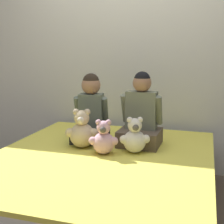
{
  "coord_description": "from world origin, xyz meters",
  "views": [
    {
      "loc": [
        0.74,
        -2.13,
        1.26
      ],
      "look_at": [
        0.0,
        0.29,
        0.75
      ],
      "focal_mm": 50.0,
      "sensor_mm": 36.0,
      "label": 1
    }
  ],
  "objects_px": {
    "child_on_left": "(91,112)",
    "child_on_right": "(141,117)",
    "teddy_bear_held_by_left_child": "(82,131)",
    "bed": "(101,184)",
    "teddy_bear_held_by_right_child": "(135,138)",
    "teddy_bear_between_children": "(104,140)"
  },
  "relations": [
    {
      "from": "teddy_bear_between_children",
      "to": "child_on_left",
      "type": "bearing_deg",
      "value": 110.44
    },
    {
      "from": "teddy_bear_held_by_right_child",
      "to": "bed",
      "type": "bearing_deg",
      "value": -169.08
    },
    {
      "from": "child_on_right",
      "to": "teddy_bear_between_children",
      "type": "xyz_separation_m",
      "value": [
        -0.22,
        -0.32,
        -0.13
      ]
    },
    {
      "from": "teddy_bear_held_by_right_child",
      "to": "child_on_left",
      "type": "bearing_deg",
      "value": 131.82
    },
    {
      "from": "child_on_right",
      "to": "teddy_bear_held_by_left_child",
      "type": "bearing_deg",
      "value": -151.7
    },
    {
      "from": "teddy_bear_between_children",
      "to": "child_on_right",
      "type": "bearing_deg",
      "value": 41.58
    },
    {
      "from": "bed",
      "to": "child_on_left",
      "type": "xyz_separation_m",
      "value": [
        -0.22,
        0.37,
        0.49
      ]
    },
    {
      "from": "teddy_bear_held_by_right_child",
      "to": "teddy_bear_between_children",
      "type": "relative_size",
      "value": 1.05
    },
    {
      "from": "child_on_right",
      "to": "teddy_bear_held_by_left_child",
      "type": "height_order",
      "value": "child_on_right"
    },
    {
      "from": "child_on_left",
      "to": "teddy_bear_held_by_left_child",
      "type": "relative_size",
      "value": 1.83
    },
    {
      "from": "teddy_bear_held_by_left_child",
      "to": "bed",
      "type": "bearing_deg",
      "value": -48.72
    },
    {
      "from": "child_on_left",
      "to": "child_on_right",
      "type": "distance_m",
      "value": 0.45
    },
    {
      "from": "child_on_left",
      "to": "teddy_bear_between_children",
      "type": "xyz_separation_m",
      "value": [
        0.22,
        -0.33,
        -0.14
      ]
    },
    {
      "from": "teddy_bear_held_by_right_child",
      "to": "child_on_right",
      "type": "bearing_deg",
      "value": 68.73
    },
    {
      "from": "child_on_left",
      "to": "bed",
      "type": "bearing_deg",
      "value": -68.93
    },
    {
      "from": "bed",
      "to": "teddy_bear_held_by_right_child",
      "type": "xyz_separation_m",
      "value": [
        0.23,
        0.14,
        0.36
      ]
    },
    {
      "from": "child_on_left",
      "to": "teddy_bear_held_by_left_child",
      "type": "xyz_separation_m",
      "value": [
        0.01,
        -0.22,
        -0.11
      ]
    },
    {
      "from": "child_on_left",
      "to": "teddy_bear_held_by_right_child",
      "type": "distance_m",
      "value": 0.52
    },
    {
      "from": "child_on_right",
      "to": "teddy_bear_between_children",
      "type": "height_order",
      "value": "child_on_right"
    },
    {
      "from": "child_on_left",
      "to": "teddy_bear_between_children",
      "type": "distance_m",
      "value": 0.42
    },
    {
      "from": "bed",
      "to": "teddy_bear_held_by_left_child",
      "type": "distance_m",
      "value": 0.45
    },
    {
      "from": "bed",
      "to": "teddy_bear_held_by_left_child",
      "type": "relative_size",
      "value": 5.86
    }
  ]
}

